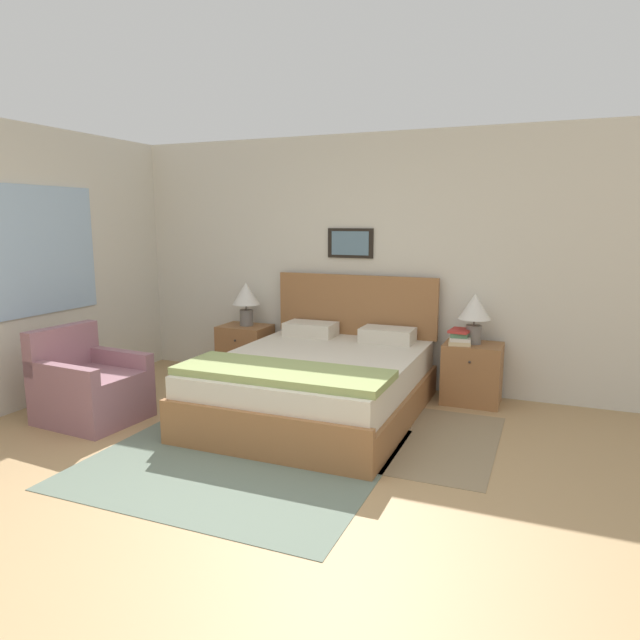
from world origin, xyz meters
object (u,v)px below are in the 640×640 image
object	(u,v)px
bed	(318,382)
table_lamp_near_window	(246,297)
table_lamp_by_door	(475,311)
armchair	(89,389)
nightstand_near_window	(245,351)
nightstand_by_door	(472,373)

from	to	relation	value
bed	table_lamp_near_window	xyz separation A→B (m)	(-1.22, 0.88, 0.60)
bed	table_lamp_near_window	world-z (taller)	bed
table_lamp_near_window	table_lamp_by_door	bearing A→B (deg)	0.00
armchair	table_lamp_by_door	distance (m)	3.56
nightstand_near_window	table_lamp_near_window	bearing A→B (deg)	37.92
armchair	table_lamp_near_window	size ratio (longest dim) A/B	1.77
armchair	nightstand_by_door	xyz separation A→B (m)	(3.03, 1.76, 0.01)
nightstand_by_door	table_lamp_near_window	world-z (taller)	table_lamp_near_window
nightstand_near_window	table_lamp_near_window	world-z (taller)	table_lamp_near_window
armchair	nightstand_near_window	size ratio (longest dim) A/B	1.46
nightstand_near_window	table_lamp_near_window	distance (m)	0.61
armchair	nightstand_by_door	distance (m)	3.50
armchair	table_lamp_by_door	world-z (taller)	table_lamp_by_door
bed	table_lamp_near_window	size ratio (longest dim) A/B	4.58
nightstand_by_door	bed	bearing A→B (deg)	-144.91
nightstand_near_window	table_lamp_by_door	world-z (taller)	table_lamp_by_door
nightstand_near_window	bed	bearing A→B (deg)	-35.09
bed	table_lamp_near_window	distance (m)	1.62
table_lamp_near_window	nightstand_near_window	bearing A→B (deg)	-142.08
nightstand_by_door	table_lamp_near_window	xyz separation A→B (m)	(-2.46, 0.01, 0.61)
nightstand_by_door	table_lamp_by_door	xyz separation A→B (m)	(-0.01, 0.01, 0.61)
armchair	bed	bearing A→B (deg)	120.82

